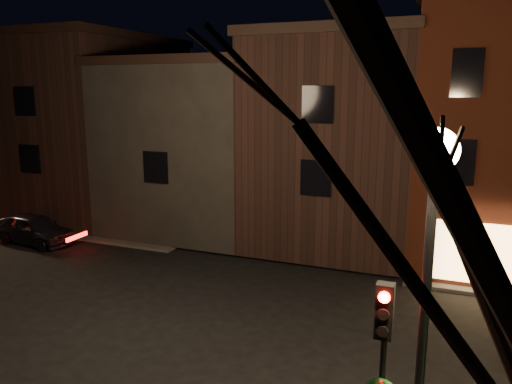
% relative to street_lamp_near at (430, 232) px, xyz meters
% --- Properties ---
extents(ground, '(120.00, 120.00, 0.00)m').
position_rel_street_lamp_near_xyz_m(ground, '(-6.20, 6.00, -5.18)').
color(ground, black).
rests_on(ground, ground).
extents(sidewalk_far_left, '(30.00, 30.00, 0.12)m').
position_rel_street_lamp_near_xyz_m(sidewalk_far_left, '(-26.20, 26.00, -5.12)').
color(sidewalk_far_left, '#2D2B28').
rests_on(sidewalk_far_left, ground).
extents(corner_building, '(6.50, 8.50, 10.50)m').
position_rel_street_lamp_near_xyz_m(corner_building, '(1.80, 15.47, 0.22)').
color(corner_building, '#3D150B').
rests_on(corner_building, ground).
extents(row_building_a, '(7.30, 10.30, 9.40)m').
position_rel_street_lamp_near_xyz_m(row_building_a, '(-4.70, 16.50, -0.34)').
color(row_building_a, black).
rests_on(row_building_a, ground).
extents(row_building_b, '(7.80, 10.30, 8.40)m').
position_rel_street_lamp_near_xyz_m(row_building_b, '(-11.95, 16.50, -0.85)').
color(row_building_b, black).
rests_on(row_building_b, ground).
extents(row_building_c, '(7.30, 10.30, 9.90)m').
position_rel_street_lamp_near_xyz_m(row_building_c, '(-19.20, 16.50, -0.09)').
color(row_building_c, black).
rests_on(row_building_c, ground).
extents(street_lamp_near, '(0.60, 0.60, 6.48)m').
position_rel_street_lamp_near_xyz_m(street_lamp_near, '(0.00, 0.00, 0.00)').
color(street_lamp_near, black).
rests_on(street_lamp_near, sidewalk_near_right).
extents(traffic_signal, '(0.58, 0.38, 4.05)m').
position_rel_street_lamp_near_xyz_m(traffic_signal, '(-0.60, 0.49, -2.37)').
color(traffic_signal, black).
rests_on(traffic_signal, sidewalk_near_right).
extents(parked_car_a, '(4.30, 2.11, 1.41)m').
position_rel_street_lamp_near_xyz_m(parked_car_a, '(-17.72, 9.92, -4.47)').
color(parked_car_a, black).
rests_on(parked_car_a, ground).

